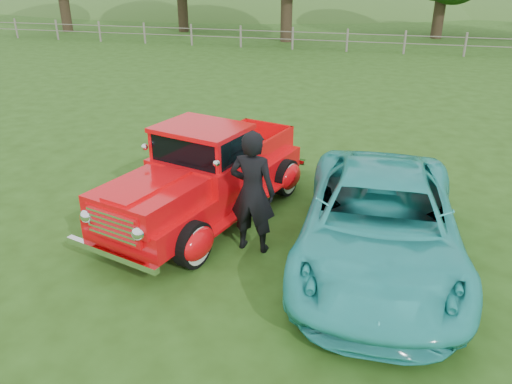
# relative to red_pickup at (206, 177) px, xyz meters

# --- Properties ---
(ground) EXTENTS (140.00, 140.00, 0.00)m
(ground) POSITION_rel_red_pickup_xyz_m (0.59, -1.73, -0.80)
(ground) COLOR #274813
(ground) RESTS_ON ground
(distant_hills) EXTENTS (116.00, 60.00, 18.00)m
(distant_hills) POSITION_rel_red_pickup_xyz_m (-3.49, 57.73, -5.34)
(distant_hills) COLOR #356023
(distant_hills) RESTS_ON ground
(fence_line) EXTENTS (48.00, 0.12, 1.20)m
(fence_line) POSITION_rel_red_pickup_xyz_m (0.59, 20.27, -0.19)
(fence_line) COLOR gray
(fence_line) RESTS_ON ground
(red_pickup) EXTENTS (3.17, 5.27, 1.78)m
(red_pickup) POSITION_rel_red_pickup_xyz_m (0.00, 0.00, 0.00)
(red_pickup) COLOR black
(red_pickup) RESTS_ON ground
(teal_sedan) EXTENTS (2.58, 5.26, 1.44)m
(teal_sedan) POSITION_rel_red_pickup_xyz_m (3.16, -0.83, -0.08)
(teal_sedan) COLOR #2DB6B3
(teal_sedan) RESTS_ON ground
(man) EXTENTS (0.78, 0.53, 2.06)m
(man) POSITION_rel_red_pickup_xyz_m (1.15, -0.94, 0.23)
(man) COLOR black
(man) RESTS_ON ground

